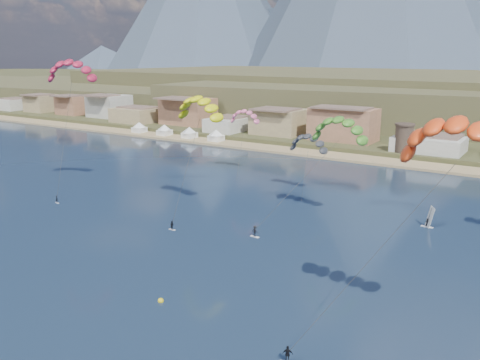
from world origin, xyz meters
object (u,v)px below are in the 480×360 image
Objects in this scene: watchtower at (404,138)px; kitesurfer_orange at (458,134)px; kitesurfer_green at (339,126)px; kitesurfer_red at (71,67)px; buoy at (161,301)px; windsurfer at (428,221)px; kitesurfer_yellow at (199,105)px.

kitesurfer_orange is (30.86, -98.66, 16.59)m from watchtower.
kitesurfer_green is at bearing 127.29° from kitesurfer_orange.
buoy is at bearing -30.44° from kitesurfer_red.
windsurfer is (21.07, -59.54, -5.15)m from watchtower.
kitesurfer_red is at bearing -123.74° from watchtower.
kitesurfer_yellow is at bearing -159.74° from windsurfer.
kitesurfer_green is 6.21× the size of windsurfer.
kitesurfer_green is (24.32, 9.43, -3.38)m from kitesurfer_yellow.
kitesurfer_yellow reaches higher than buoy.
kitesurfer_orange is (82.47, -21.39, -4.79)m from kitesurfer_red.
kitesurfer_yellow is at bearing -104.42° from watchtower.
kitesurfer_green is at bearing 12.24° from kitesurfer_red.
kitesurfer_red is 40.36× the size of buoy.
buoy is (-21.70, -47.69, -1.09)m from windsurfer.
kitesurfer_green reaches higher than windsurfer.
kitesurfer_yellow is at bearing -158.81° from kitesurfer_green.
kitesurfer_green is (-25.67, 33.71, -5.14)m from kitesurfer_orange.
kitesurfer_green reaches higher than buoy.
kitesurfer_orange is at bearing -14.54° from kitesurfer_red.
watchtower is 78.22m from kitesurfer_yellow.
kitesurfer_orange is 39.83m from buoy.
kitesurfer_green is at bearing -85.43° from watchtower.
kitesurfer_red reaches higher than kitesurfer_yellow.
watchtower is 0.35× the size of kitesurfer_yellow.
buoy is at bearing -90.33° from watchtower.
kitesurfer_green is 46.20m from buoy.
windsurfer is 5.07× the size of buoy.
kitesurfer_green reaches higher than watchtower.
kitesurfer_red is 65.27m from buoy.
kitesurfer_yellow is 47.28m from windsurfer.
watchtower is at bearing 56.26° from kitesurfer_red.
watchtower is at bearing 75.58° from kitesurfer_yellow.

